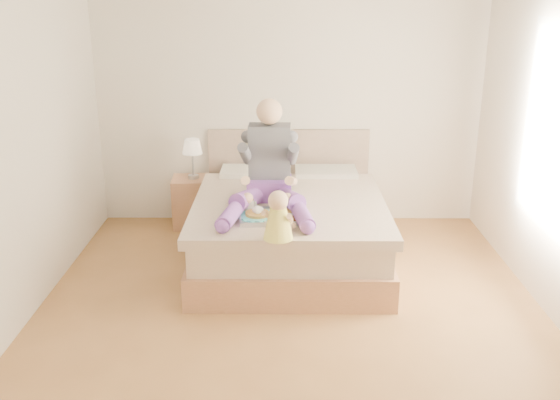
{
  "coord_description": "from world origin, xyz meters",
  "views": [
    {
      "loc": [
        -0.05,
        -4.36,
        2.4
      ],
      "look_at": [
        -0.08,
        0.6,
        0.72
      ],
      "focal_mm": 40.0,
      "sensor_mm": 36.0,
      "label": 1
    }
  ],
  "objects_px": {
    "tray": "(270,214)",
    "baby": "(279,219)",
    "bed": "(289,224)",
    "nightstand": "(194,202)",
    "adult": "(269,174)"
  },
  "relations": [
    {
      "from": "adult",
      "to": "tray",
      "type": "bearing_deg",
      "value": -86.33
    },
    {
      "from": "tray",
      "to": "baby",
      "type": "distance_m",
      "value": 0.46
    },
    {
      "from": "tray",
      "to": "baby",
      "type": "bearing_deg",
      "value": -85.6
    },
    {
      "from": "tray",
      "to": "bed",
      "type": "bearing_deg",
      "value": 69.97
    },
    {
      "from": "baby",
      "to": "tray",
      "type": "bearing_deg",
      "value": 120.9
    },
    {
      "from": "bed",
      "to": "tray",
      "type": "relative_size",
      "value": 4.01
    },
    {
      "from": "bed",
      "to": "baby",
      "type": "xyz_separation_m",
      "value": [
        -0.09,
        -1.06,
        0.45
      ]
    },
    {
      "from": "nightstand",
      "to": "adult",
      "type": "height_order",
      "value": "adult"
    },
    {
      "from": "nightstand",
      "to": "baby",
      "type": "height_order",
      "value": "baby"
    },
    {
      "from": "bed",
      "to": "tray",
      "type": "distance_m",
      "value": 0.72
    },
    {
      "from": "bed",
      "to": "nightstand",
      "type": "distance_m",
      "value": 1.28
    },
    {
      "from": "nightstand",
      "to": "baby",
      "type": "distance_m",
      "value": 2.13
    },
    {
      "from": "tray",
      "to": "adult",
      "type": "bearing_deg",
      "value": 87.3
    },
    {
      "from": "bed",
      "to": "nightstand",
      "type": "bearing_deg",
      "value": 141.61
    },
    {
      "from": "adult",
      "to": "baby",
      "type": "xyz_separation_m",
      "value": [
        0.09,
        -0.81,
        -0.12
      ]
    }
  ]
}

